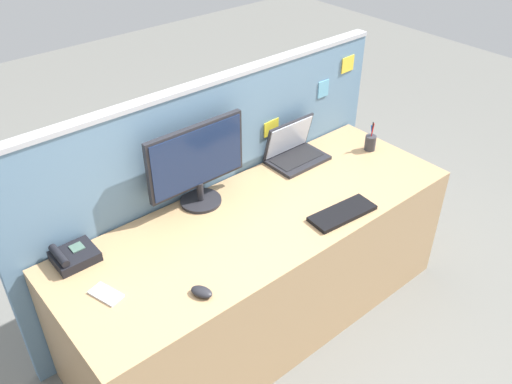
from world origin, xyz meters
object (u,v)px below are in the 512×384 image
at_px(desktop_monitor, 197,162).
at_px(pen_cup, 370,142).
at_px(computer_mouse_right_hand, 202,292).
at_px(desk_phone, 73,256).
at_px(laptop, 294,150).
at_px(cell_phone_white_slab, 106,294).
at_px(keyboard_main, 342,213).

xyz_separation_m(desktop_monitor, pen_cup, (1.10, -0.23, -0.20)).
relative_size(computer_mouse_right_hand, pen_cup, 0.54).
bearing_deg(computer_mouse_right_hand, desk_phone, 98.62).
height_order(laptop, desk_phone, laptop).
bearing_deg(cell_phone_white_slab, pen_cup, -14.22).
bearing_deg(desktop_monitor, computer_mouse_right_hand, -124.64).
relative_size(keyboard_main, cell_phone_white_slab, 2.47).
relative_size(desktop_monitor, keyboard_main, 1.55).
xyz_separation_m(desktop_monitor, keyboard_main, (0.48, -0.56, -0.23)).
relative_size(desk_phone, cell_phone_white_slab, 1.31).
height_order(desk_phone, keyboard_main, desk_phone).
xyz_separation_m(desk_phone, pen_cup, (1.80, -0.22, 0.02)).
bearing_deg(pen_cup, cell_phone_white_slab, -177.69).
height_order(desktop_monitor, keyboard_main, desktop_monitor).
distance_m(keyboard_main, cell_phone_white_slab, 1.21).
distance_m(laptop, pen_cup, 0.48).
relative_size(laptop, pen_cup, 1.84).
bearing_deg(desktop_monitor, cell_phone_white_slab, -156.82).
xyz_separation_m(keyboard_main, cell_phone_white_slab, (-1.18, 0.27, -0.01)).
distance_m(desktop_monitor, cell_phone_white_slab, 0.79).
distance_m(pen_cup, cell_phone_white_slab, 1.80).
bearing_deg(laptop, keyboard_main, -108.58).
bearing_deg(computer_mouse_right_hand, desktop_monitor, 33.63).
height_order(pen_cup, cell_phone_white_slab, pen_cup).
height_order(desk_phone, computer_mouse_right_hand, desk_phone).
relative_size(laptop, desk_phone, 1.78).
bearing_deg(laptop, pen_cup, -27.13).
height_order(laptop, computer_mouse_right_hand, laptop).
bearing_deg(laptop, desk_phone, -179.85).
bearing_deg(laptop, desktop_monitor, 179.47).
xyz_separation_m(desktop_monitor, laptop, (0.67, -0.01, -0.18)).
height_order(keyboard_main, computer_mouse_right_hand, computer_mouse_right_hand).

